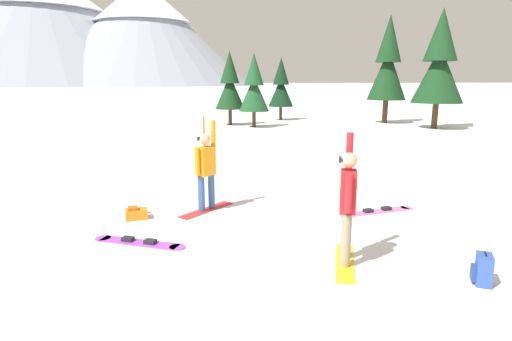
% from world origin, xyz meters
% --- Properties ---
extents(ground_plane, '(800.00, 800.00, 0.00)m').
position_xyz_m(ground_plane, '(0.00, 0.00, 0.00)').
color(ground_plane, white).
extents(snowboarder_foreground, '(0.77, 1.48, 2.05)m').
position_xyz_m(snowboarder_foreground, '(1.78, 0.81, 0.98)').
color(snowboarder_foreground, yellow).
rests_on(snowboarder_foreground, ground_plane).
extents(snowboarder_midground, '(1.28, 1.24, 1.99)m').
position_xyz_m(snowboarder_midground, '(-0.26, 3.97, 0.94)').
color(snowboarder_midground, red).
rests_on(snowboarder_midground, ground_plane).
extents(loose_snowboard_near_right, '(1.74, 1.03, 0.09)m').
position_xyz_m(loose_snowboard_near_right, '(-1.55, 2.19, 0.02)').
color(loose_snowboard_near_right, '#993FD8').
rests_on(loose_snowboard_near_right, ground_plane).
extents(loose_snowboard_far_spare, '(1.86, 0.60, 0.09)m').
position_xyz_m(loose_snowboard_far_spare, '(3.45, 3.25, 0.02)').
color(loose_snowboard_far_spare, pink).
rests_on(loose_snowboard_far_spare, ground_plane).
extents(backpack_blue, '(0.36, 0.38, 0.47)m').
position_xyz_m(backpack_blue, '(3.46, -0.17, 0.21)').
color(backpack_blue, '#2D4C9E').
rests_on(backpack_blue, ground_plane).
extents(backpack_orange, '(0.54, 0.40, 0.27)m').
position_xyz_m(backpack_orange, '(-1.75, 3.62, 0.11)').
color(backpack_orange, orange).
rests_on(backpack_orange, ground_plane).
extents(trail_marker_pole, '(0.06, 0.06, 1.80)m').
position_xyz_m(trail_marker_pole, '(-0.15, 7.67, 0.90)').
color(trail_marker_pole, orange).
rests_on(trail_marker_pole, ground_plane).
extents(pine_tree_twin, '(1.90, 1.90, 4.66)m').
position_xyz_m(pine_tree_twin, '(2.10, 22.35, 2.54)').
color(pine_tree_twin, '#472D19').
rests_on(pine_tree_twin, ground_plane).
extents(pine_tree_slender, '(2.54, 2.54, 7.03)m').
position_xyz_m(pine_tree_slender, '(12.56, 21.93, 3.83)').
color(pine_tree_slender, '#472D19').
rests_on(pine_tree_slender, ground_plane).
extents(pine_tree_short, '(1.81, 1.81, 4.43)m').
position_xyz_m(pine_tree_short, '(6.07, 25.23, 2.42)').
color(pine_tree_short, '#472D19').
rests_on(pine_tree_short, ground_plane).
extents(pine_tree_leaning, '(1.85, 1.85, 4.46)m').
position_xyz_m(pine_tree_leaning, '(3.41, 20.73, 2.43)').
color(pine_tree_leaning, '#472D19').
rests_on(pine_tree_leaning, ground_plane).
extents(pine_tree_young, '(2.94, 2.94, 6.91)m').
position_xyz_m(pine_tree_young, '(13.98, 18.29, 3.77)').
color(pine_tree_young, '#472D19').
rests_on(pine_tree_young, ground_plane).
extents(peak_west_ridge, '(158.66, 158.66, 64.36)m').
position_xyz_m(peak_west_ridge, '(-77.77, 251.75, 33.63)').
color(peak_west_ridge, '#8C93A3').
rests_on(peak_west_ridge, ground_plane).
extents(peak_east_ridge, '(111.70, 111.70, 52.93)m').
position_xyz_m(peak_east_ridge, '(-21.88, 232.93, 27.65)').
color(peak_east_ridge, '#8C93A3').
rests_on(peak_east_ridge, ground_plane).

